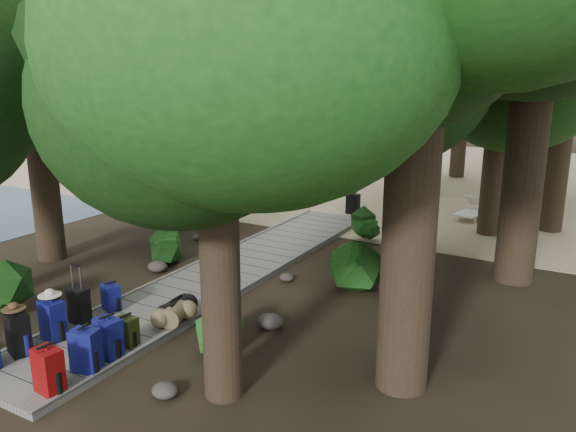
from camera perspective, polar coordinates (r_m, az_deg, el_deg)
The scene contains 48 objects.
ground at distance 12.57m, azimuth -8.70°, elevation -7.28°, with size 120.00×120.00×0.00m, color #322619.
sand_beach at distance 26.56m, azimuth 13.06°, elevation 4.13°, with size 40.00×22.00×0.02m, color tan.
water_bay at distance 52.25m, azimuth -19.74°, elevation 8.61°, with size 50.00×60.00×0.02m, color #274650.
distant_hill at distance 74.30m, azimuth -10.34°, elevation 10.73°, with size 32.00×16.00×12.00m, color black.
boardwalk at distance 13.29m, azimuth -6.05°, elevation -5.68°, with size 2.00×12.00×0.12m, color gray.
backpack_left_b at distance 10.34m, azimuth -25.76°, elevation -10.48°, with size 0.43×0.30×0.79m, color black, non-canonical shape.
backpack_left_c at distance 10.62m, azimuth -22.82°, elevation -9.53°, with size 0.42×0.30×0.77m, color navy, non-canonical shape.
backpack_left_d at distance 11.52m, azimuth -17.55°, elevation -7.73°, with size 0.37×0.27×0.56m, color navy, non-canonical shape.
backpack_right_a at distance 9.03m, azimuth -23.18°, elevation -14.03°, with size 0.42×0.30×0.74m, color maroon, non-canonical shape.
backpack_right_b at distance 9.40m, azimuth -19.88°, elevation -12.51°, with size 0.42×0.29×0.75m, color navy, non-canonical shape.
backpack_right_c at distance 9.72m, azimuth -17.79°, elevation -11.51°, with size 0.42×0.30×0.72m, color navy, non-canonical shape.
backpack_right_d at distance 10.07m, azimuth -16.07°, elevation -11.00°, with size 0.35×0.25×0.54m, color #3A4319, non-canonical shape.
duffel_right_khaki at distance 10.66m, azimuth -11.48°, elevation -9.72°, with size 0.38×0.57×0.38m, color olive, non-canonical shape.
duffel_right_black at distance 10.85m, azimuth -11.22°, elevation -9.22°, with size 0.39×0.61×0.39m, color black, non-canonical shape.
suitcase_on_boardwalk at distance 11.11m, azimuth -20.49°, elevation -8.51°, with size 0.44×0.24×0.68m, color black, non-canonical shape.
lone_suitcase_on_sand at distance 18.74m, azimuth 6.62°, elevation 1.24°, with size 0.43×0.25×0.68m, color black, non-canonical shape.
hat_brown at distance 10.17m, azimuth -26.12°, elevation -8.20°, with size 0.37×0.37×0.11m, color #51351E, non-canonical shape.
hat_white at distance 10.53m, azimuth -23.09°, elevation -7.11°, with size 0.39×0.39×0.13m, color silver, non-canonical shape.
kayak at distance 22.76m, azimuth 2.41°, elevation 3.22°, with size 0.67×3.06×0.31m, color #B5180F.
sun_lounger at distance 18.90m, azimuth 18.09°, elevation 0.68°, with size 0.65×2.00×0.65m, color silver, non-canonical shape.
tree_right_a at distance 7.46m, azimuth -7.41°, elevation 9.86°, with size 4.85×4.85×8.08m, color black, non-canonical shape.
tree_right_b at distance 7.87m, azimuth 13.48°, elevation 20.52°, with size 6.17×6.17×11.01m, color black, non-canonical shape.
tree_right_c at distance 11.28m, azimuth 12.01°, elevation 12.95°, with size 5.06×5.06×8.76m, color black, non-canonical shape.
tree_right_e at distance 16.83m, azimuth 20.85°, elevation 12.72°, with size 4.86×4.86×8.74m, color black, non-canonical shape.
tree_right_f at distance 17.95m, azimuth 26.68°, elevation 13.83°, with size 5.46×5.46×9.76m, color black, non-canonical shape.
tree_left_b at distance 14.86m, azimuth -24.66°, elevation 14.23°, with size 5.43×5.43×9.77m, color black, non-canonical shape.
tree_left_c at distance 16.69m, azimuth -12.00°, elevation 13.35°, with size 5.03×5.03×8.75m, color black, non-canonical shape.
tree_back_a at distance 26.41m, azimuth 9.38°, elevation 14.55°, with size 5.46×5.46×9.45m, color black, non-canonical shape.
tree_back_b at distance 26.04m, azimuth 17.49°, elevation 14.02°, with size 5.26×5.26×9.39m, color black, non-canonical shape.
tree_back_c at distance 24.26m, azimuth 25.62°, elevation 12.89°, with size 5.03×5.03×9.05m, color black, non-canonical shape.
tree_back_d at distance 26.52m, azimuth 1.63°, elevation 14.18°, with size 5.37×5.37×8.95m, color black, non-canonical shape.
palm_right_a at distance 15.23m, azimuth 15.13°, elevation 10.07°, with size 4.20×4.20×7.16m, color #103A10, non-canonical shape.
palm_right_b at distance 19.80m, azimuth 22.63°, elevation 13.85°, with size 4.94×4.94×9.54m, color #103A10, non-canonical shape.
palm_right_c at distance 21.83m, azimuth 15.35°, elevation 10.57°, with size 4.17×4.17×6.63m, color #103A10, non-canonical shape.
palm_left_a at distance 19.98m, azimuth -7.67°, elevation 9.96°, with size 3.88×3.88×6.17m, color #103A10, non-canonical shape.
rock_left_b at distance 12.75m, azimuth -22.89°, elevation -7.55°, with size 0.32×0.29×0.18m, color #4C473F, non-canonical shape.
rock_left_c at distance 13.72m, azimuth -13.10°, elevation -5.02°, with size 0.47×0.43×0.26m, color #4C473F, non-canonical shape.
rock_left_d at distance 16.04m, azimuth -9.16°, elevation -2.14°, with size 0.30×0.27×0.17m, color #4C473F, non-canonical shape.
rock_right_a at distance 8.77m, azimuth -12.40°, elevation -16.91°, with size 0.40×0.36×0.22m, color #4C473F, non-canonical shape.
rock_right_b at distance 10.57m, azimuth -1.82°, elevation -10.66°, with size 0.49×0.44×0.27m, color #4C473F, non-canonical shape.
rock_right_c at distance 12.80m, azimuth -0.11°, elevation -6.24°, with size 0.33×0.30×0.18m, color #4C473F, non-canonical shape.
rock_right_d at distance 14.39m, azimuth 10.80°, elevation -3.94°, with size 0.50×0.45×0.27m, color #4C473F, non-canonical shape.
shrub_left_a at distance 12.19m, azimuth -26.87°, elevation -6.77°, with size 1.18×1.18×1.06m, color #194C17, non-canonical shape.
shrub_left_b at distance 14.30m, azimuth -11.87°, elevation -3.00°, with size 0.89×0.89×0.80m, color #194C17, non-canonical shape.
shrub_left_c at distance 17.48m, azimuth -7.38°, elevation 0.85°, with size 1.19×1.19×1.07m, color #194C17, non-canonical shape.
shrub_right_a at distance 9.90m, azimuth -7.41°, elevation -10.98°, with size 0.86×0.86×0.78m, color #194C17, non-canonical shape.
shrub_right_b at distance 12.26m, azimuth 6.80°, elevation -4.77°, with size 1.34×1.34×1.20m, color #194C17, non-canonical shape.
shrub_right_c at distance 16.05m, azimuth 7.93°, elevation -0.89°, with size 0.90×0.90×0.81m, color #194C17, non-canonical shape.
Camera 1 is at (7.31, -9.11, 4.63)m, focal length 35.00 mm.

